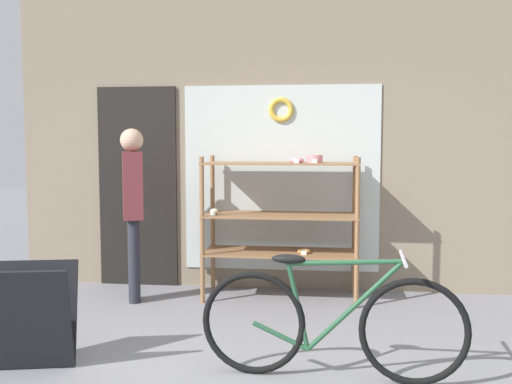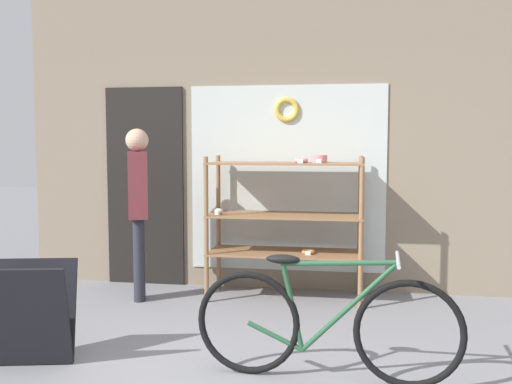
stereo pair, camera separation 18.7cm
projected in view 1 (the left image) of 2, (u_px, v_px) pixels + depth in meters
The scene contains 5 objects.
storefront_facade at pixel (259, 132), 5.88m from camera, with size 5.16×0.13×3.34m.
display_case at pixel (282, 212), 5.51m from camera, with size 1.48×0.56×1.40m.
bicycle at pixel (331, 323), 3.63m from camera, with size 1.70×0.46×0.82m.
sandwich_board at pixel (31, 317), 3.80m from camera, with size 0.63×0.49×0.70m.
pedestrian at pixel (133, 200), 5.39m from camera, with size 0.28×0.36×1.65m.
Camera 1 is at (0.64, -3.13, 1.51)m, focal length 40.00 mm.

